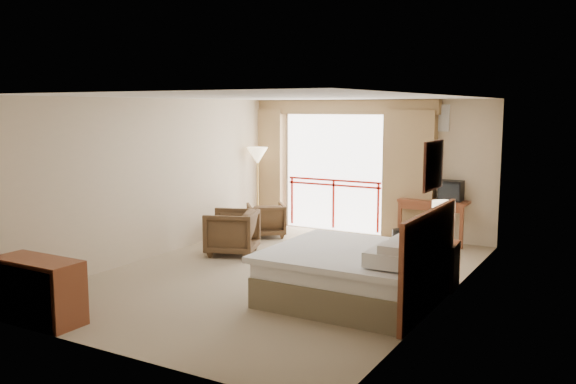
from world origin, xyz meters
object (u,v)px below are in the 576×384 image
Objects in this scene: bed at (357,273)px; floor_lamp at (257,159)px; table_lamp at (443,211)px; desk at (435,209)px; armchair_near at (232,254)px; dresser at (38,291)px; nightstand at (440,265)px; tv at (451,191)px; wastebasket at (399,237)px; side_table at (233,223)px; armchair_far at (266,236)px.

bed is 1.23× the size of floor_lamp.
table_lamp is 2.98m from desk.
armchair_near is (-2.80, -2.69, -0.65)m from desk.
table_lamp is 0.49× the size of dresser.
nightstand is 1.15× the size of table_lamp.
tv is at bearing 64.86° from dresser.
nightstand is 3.74m from armchair_near.
table_lamp reaches higher than wastebasket.
nightstand is 1.57× the size of tv.
side_table is (-4.29, 0.96, -0.75)m from table_lamp.
tv is at bearing 97.66° from nightstand.
desk is at bearing 108.23° from table_lamp.
tv reaches higher than wastebasket.
armchair_far is at bearing -155.81° from desk.
desk is 0.74× the size of floor_lamp.
dresser is (0.53, -4.80, 0.04)m from side_table.
floor_lamp is (-4.53, 2.21, 0.39)m from table_lamp.
wastebasket is 3.39m from floor_lamp.
tv is 3.98m from floor_lamp.
dresser is at bearing -111.33° from wastebasket.
floor_lamp reaches higher than nightstand.
nightstand is at bearing -62.83° from tv.
armchair_near is at bearing 178.37° from table_lamp.
wastebasket is (-0.62, 3.37, -0.22)m from bed.
dresser is (0.77, -6.05, -1.10)m from floor_lamp.
nightstand is 2.14× the size of wastebasket.
nightstand reaches higher than side_table.
tv reaches higher than side_table.
bed is 2.93× the size of armchair_far.
armchair_near is 1.09m from side_table.
wastebasket is 0.42× the size of armchair_far.
armchair_far is 0.42× the size of floor_lamp.
bed is 4.10m from side_table.
tv is at bearing 102.80° from table_lamp.
nightstand is 4.41m from side_table.
floor_lamp is (-4.53, 2.26, 1.16)m from nightstand.
bed reaches higher than armchair_far.
armchair_near is (0.26, -1.55, 0.00)m from armchair_far.
nightstand is 4.35m from armchair_far.
wastebasket is at bearing 117.37° from nightstand.
bed is at bearing -42.24° from floor_lamp.
dresser is at bearing -139.73° from nightstand.
armchair_far is at bearing 66.42° from side_table.
table_lamp is 4.46m from armchair_far.
nightstand is at bearing -26.53° from floor_lamp.
desk reaches higher than armchair_far.
armchair_near is at bearing -68.94° from floor_lamp.
side_table is (-4.29, 1.01, 0.02)m from nightstand.
wastebasket is at bearing 111.15° from armchair_near.
tv is at bearing 87.45° from bed.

